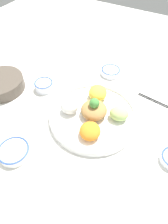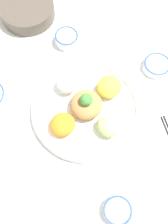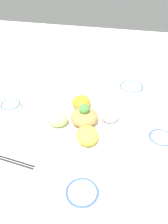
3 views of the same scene
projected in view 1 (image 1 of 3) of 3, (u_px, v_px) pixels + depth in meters
ground_plane at (86, 116)px, 0.82m from camera, size 2.40×2.40×0.00m
salad_platter at (94, 113)px, 0.80m from camera, size 0.38×0.38×0.11m
sauce_bowl_red at (44, 85)px, 0.91m from camera, size 0.09×0.09×0.04m
rice_bowl_blue at (14, 151)px, 0.69m from camera, size 0.12×0.12×0.03m
sauce_bowl_dark at (111, 71)px, 0.99m from camera, size 0.10×0.10×0.03m
side_serving_bowl at (1, 83)px, 0.91m from camera, size 0.22×0.22×0.06m
chopsticks_pair_near at (160, 103)px, 0.87m from camera, size 0.22×0.04×0.01m
serving_spoon_main at (20, 124)px, 0.79m from camera, size 0.13×0.05×0.01m
serving_spoon_extra at (92, 56)px, 1.11m from camera, size 0.12×0.09×0.01m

